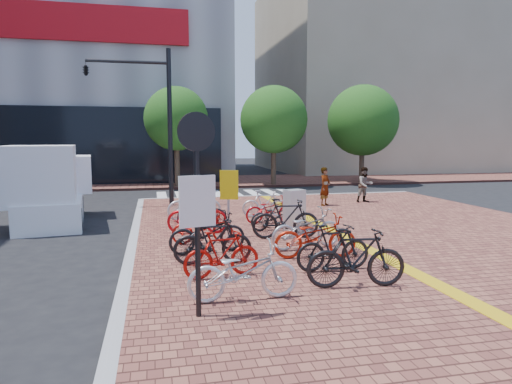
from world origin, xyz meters
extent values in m
plane|color=black|center=(0.00, 0.00, 0.00)|extent=(120.00, 120.00, 0.00)
cube|color=gray|center=(3.00, 12.00, 0.08)|extent=(14.00, 0.25, 0.15)
cube|color=brown|center=(0.00, 21.00, 0.07)|extent=(70.00, 8.00, 0.15)
cube|color=gray|center=(18.00, 32.00, 9.00)|extent=(20.00, 18.00, 18.00)
cube|color=silver|center=(-3.00, 14.00, 0.01)|extent=(0.50, 4.00, 0.01)
cube|color=silver|center=(-2.00, 14.00, 0.01)|extent=(0.50, 4.00, 0.01)
cube|color=silver|center=(-1.00, 14.00, 0.01)|extent=(0.50, 4.00, 0.01)
cube|color=silver|center=(0.00, 14.00, 0.01)|extent=(0.50, 4.00, 0.01)
cube|color=silver|center=(1.00, 14.00, 0.01)|extent=(0.50, 4.00, 0.01)
cube|color=silver|center=(2.00, 14.00, 0.01)|extent=(0.50, 4.00, 0.01)
cube|color=silver|center=(3.00, 14.00, 0.01)|extent=(0.50, 4.00, 0.01)
cube|color=silver|center=(4.00, 14.00, 0.01)|extent=(0.50, 4.00, 0.01)
cylinder|color=#38281E|center=(-2.00, 17.50, 1.45)|extent=(0.32, 0.32, 2.60)
sphere|color=#194714|center=(-2.00, 17.50, 4.20)|extent=(3.80, 3.80, 3.80)
sphere|color=#194714|center=(-1.40, 17.20, 3.60)|extent=(2.40, 2.40, 2.40)
cylinder|color=#38281E|center=(4.00, 17.50, 1.45)|extent=(0.32, 0.32, 2.60)
sphere|color=#194714|center=(4.00, 17.50, 4.20)|extent=(4.20, 4.20, 4.20)
sphere|color=#194714|center=(4.60, 17.20, 3.60)|extent=(2.40, 2.40, 2.40)
cylinder|color=#38281E|center=(10.00, 17.50, 1.45)|extent=(0.32, 0.32, 2.60)
sphere|color=#194714|center=(10.00, 17.50, 4.20)|extent=(4.60, 4.60, 4.60)
sphere|color=#194714|center=(10.60, 17.20, 3.60)|extent=(2.40, 2.40, 2.40)
imported|color=silver|center=(-1.88, -2.60, 0.67)|extent=(1.99, 0.71, 1.04)
imported|color=#A2110B|center=(-2.05, -1.18, 0.64)|extent=(1.68, 0.72, 0.98)
imported|color=black|center=(-2.11, -0.17, 0.69)|extent=(1.81, 0.58, 1.08)
imported|color=black|center=(-2.10, 0.92, 0.66)|extent=(2.04, 0.99, 1.03)
imported|color=#9E110B|center=(-2.11, 2.01, 0.59)|extent=(1.73, 0.71, 0.89)
imported|color=#B80D13|center=(-2.12, 3.33, 0.70)|extent=(1.90, 0.85, 1.11)
imported|color=black|center=(-1.90, 4.29, 0.63)|extent=(1.63, 0.66, 0.95)
imported|color=silver|center=(-2.02, 5.57, 0.72)|extent=(1.91, 0.63, 1.14)
imported|color=black|center=(0.36, -2.39, 0.73)|extent=(1.99, 0.77, 1.16)
imported|color=black|center=(0.38, -1.22, 0.66)|extent=(1.73, 0.57, 1.02)
imported|color=#AF1F0C|center=(0.37, -0.13, 0.67)|extent=(2.06, 0.89, 1.05)
imported|color=#ABABAF|center=(0.46, 0.81, 0.68)|extent=(2.10, 1.06, 1.05)
imported|color=black|center=(0.27, 2.09, 0.73)|extent=(1.98, 0.75, 1.16)
imported|color=black|center=(0.36, 3.33, 0.61)|extent=(1.79, 0.79, 0.91)
imported|color=#9D0B10|center=(0.46, 4.53, 0.61)|extent=(1.80, 0.75, 0.93)
imported|color=silver|center=(0.54, 5.70, 0.65)|extent=(1.70, 0.74, 0.99)
imported|color=gray|center=(3.78, 8.04, 0.97)|extent=(0.71, 0.69, 1.64)
imported|color=#4D5361|center=(5.92, 8.63, 0.94)|extent=(0.84, 0.69, 1.58)
cube|color=silver|center=(0.87, 3.16, 0.79)|extent=(0.69, 0.59, 1.28)
cylinder|color=#B7B7BC|center=(-1.28, 2.68, 1.10)|extent=(0.09, 0.09, 1.90)
cube|color=yellow|center=(-1.28, 2.62, 1.68)|extent=(0.52, 0.18, 0.84)
cylinder|color=black|center=(-2.72, -3.17, 1.76)|extent=(0.10, 0.10, 3.22)
cylinder|color=black|center=(-2.72, -3.24, 3.10)|extent=(0.59, 0.19, 0.60)
cube|color=silver|center=(-2.72, -3.24, 2.03)|extent=(0.58, 0.19, 0.80)
cylinder|color=black|center=(-2.66, 9.61, 3.45)|extent=(0.20, 0.20, 6.60)
cylinder|color=black|center=(-4.31, 9.61, 6.14)|extent=(3.30, 0.13, 0.13)
imported|color=black|center=(-5.96, 9.61, 5.81)|extent=(0.29, 1.37, 0.55)
cube|color=white|center=(-6.94, 6.95, 0.48)|extent=(2.63, 5.03, 0.96)
cube|color=white|center=(-7.12, 8.33, 1.66)|extent=(2.27, 2.27, 1.39)
cube|color=white|center=(-6.83, 6.11, 1.82)|extent=(2.50, 3.24, 1.92)
cylinder|color=black|center=(-8.06, 8.53, 0.37)|extent=(0.33, 0.77, 0.75)
cylinder|color=black|center=(-7.62, 5.14, 0.37)|extent=(0.33, 0.77, 0.75)
cylinder|color=black|center=(-6.26, 8.76, 0.37)|extent=(0.33, 0.77, 0.75)
cylinder|color=black|center=(-5.82, 5.37, 0.37)|extent=(0.33, 0.77, 0.75)
camera|label=1|loc=(-3.37, -10.27, 2.99)|focal=32.00mm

